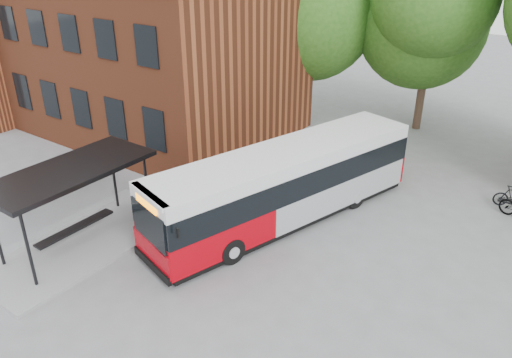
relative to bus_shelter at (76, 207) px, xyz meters
The scene contains 6 objects.
ground 4.83m from the bus_shelter, 12.53° to the left, with size 100.00×100.00×0.00m, color slate.
station_building 13.42m from the bus_shelter, 130.36° to the left, with size 18.40×10.40×8.50m, color brown, non-canonical shape.
bus_shelter is the anchor object (origin of this frame).
tree_0 17.54m from the bus_shelter, 95.04° to the left, with size 7.92×7.92×11.00m, color #285817, non-canonical shape.
tree_1 19.19m from the bus_shelter, 73.01° to the left, with size 7.92×7.92×10.40m, color #285817, non-canonical shape.
city_bus 7.31m from the bus_shelter, 48.39° to the left, with size 2.38×11.15×2.83m, color #B0010C, non-canonical shape.
Camera 1 is at (8.91, -9.38, 9.69)m, focal length 35.00 mm.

